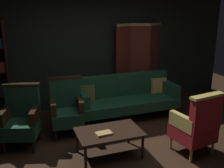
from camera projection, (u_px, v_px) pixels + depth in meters
ground_plane at (129, 154)px, 4.30m from camera, size 10.00×10.00×0.00m
back_wall at (87, 46)px, 6.12m from camera, size 7.20×0.10×2.80m
folding_screen at (139, 62)px, 6.46m from camera, size 1.26×0.29×1.90m
velvet_couch at (126, 96)px, 5.66m from camera, size 2.12×0.78×0.88m
coffee_table at (109, 134)px, 4.16m from camera, size 1.00×0.64×0.42m
armchair_gilt_accent at (196, 125)px, 4.18m from camera, size 0.66×0.66×1.04m
armchair_wing_left at (22, 118)px, 4.46m from camera, size 0.72×0.72×1.04m
armchair_wing_right at (67, 108)px, 4.89m from camera, size 0.64×0.63×1.04m
book_tan_leather at (104, 133)px, 4.04m from camera, size 0.25×0.17×0.03m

